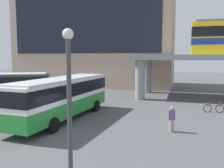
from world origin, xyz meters
name	(u,v)px	position (x,y,z in m)	size (l,w,h in m)	color
ground_plane	(96,104)	(0.00, 10.00, 0.00)	(120.00, 120.00, 0.00)	#515156
station_building	(97,27)	(-6.29, 27.39, 10.07)	(26.22, 12.00, 20.13)	tan
bus_main	(62,94)	(-0.40, 3.57, 1.99)	(3.35, 11.20, 3.22)	#268C33
bicycle_brown	(214,108)	(11.10, 9.48, 0.36)	(1.76, 0.43, 1.04)	black
pedestrian_near_building	(172,120)	(7.83, 2.73, 0.78)	(0.42, 0.32, 1.66)	gray
lamp_post	(69,100)	(4.87, -5.77, 3.40)	(0.36, 0.36, 5.70)	#3F3F44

